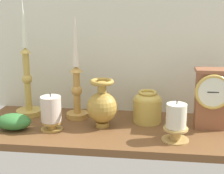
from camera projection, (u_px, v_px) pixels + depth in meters
ground_plane at (124, 131)px, 114.14cm from camera, size 100.00×36.00×2.40cm
back_wall at (129, 26)px, 123.29cm from camera, size 120.00×2.00×65.00cm
mantel_clock at (211, 97)px, 110.79cm from camera, size 11.52×7.44×20.19cm
candlestick_tall_left at (27, 82)px, 123.52cm from camera, size 9.65×9.65×43.38cm
candlestick_tall_center at (77, 84)px, 120.19cm from camera, size 7.93×7.93×36.96cm
brass_vase_bulbous at (102, 106)px, 112.54cm from camera, size 10.43×10.43×16.36cm
brass_vase_jar at (147, 106)px, 117.58cm from camera, size 9.93×9.93×11.23cm
pillar_candle_front at (51, 112)px, 110.54cm from camera, size 7.31×7.31×12.58cm
pillar_candle_near_clock at (176, 122)px, 102.06cm from camera, size 8.45×8.45×12.86cm
ivy_sprig at (14, 122)px, 111.56cm from camera, size 11.65×8.15×5.32cm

